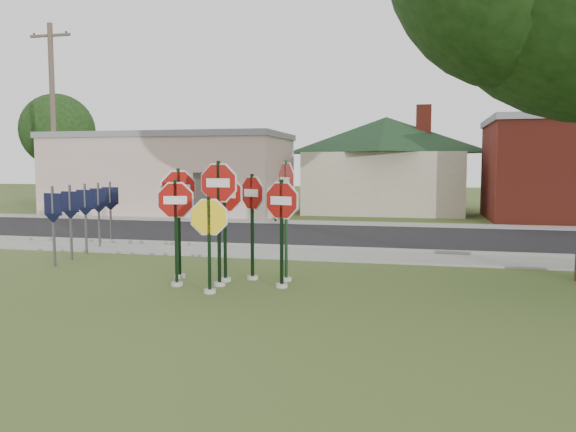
% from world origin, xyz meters
% --- Properties ---
extents(ground, '(120.00, 120.00, 0.00)m').
position_xyz_m(ground, '(0.00, 0.00, 0.00)').
color(ground, '#39501E').
rests_on(ground, ground).
extents(sidewalk_near, '(60.00, 1.60, 0.06)m').
position_xyz_m(sidewalk_near, '(0.00, 5.50, 0.03)').
color(sidewalk_near, gray).
rests_on(sidewalk_near, ground).
extents(road, '(60.00, 7.00, 0.04)m').
position_xyz_m(road, '(0.00, 10.00, 0.02)').
color(road, black).
rests_on(road, ground).
extents(sidewalk_far, '(60.00, 1.60, 0.06)m').
position_xyz_m(sidewalk_far, '(0.00, 14.30, 0.03)').
color(sidewalk_far, gray).
rests_on(sidewalk_far, ground).
extents(curb, '(60.00, 0.20, 0.14)m').
position_xyz_m(curb, '(0.00, 6.50, 0.07)').
color(curb, gray).
rests_on(curb, ground).
extents(stop_sign_center, '(1.12, 0.24, 2.71)m').
position_xyz_m(stop_sign_center, '(-0.20, 1.25, 1.71)').
color(stop_sign_center, '#A4A199').
rests_on(stop_sign_center, ground).
extents(stop_sign_yellow, '(0.98, 0.24, 2.00)m').
position_xyz_m(stop_sign_yellow, '(-0.16, 0.56, 1.16)').
color(stop_sign_yellow, '#A4A199').
rests_on(stop_sign_yellow, ground).
extents(stop_sign_left, '(1.01, 0.29, 2.31)m').
position_xyz_m(stop_sign_left, '(-1.07, 1.05, 1.40)').
color(stop_sign_left, '#A4A199').
rests_on(stop_sign_left, ground).
extents(stop_sign_right, '(1.02, 0.33, 2.32)m').
position_xyz_m(stop_sign_right, '(1.10, 1.39, 1.41)').
color(stop_sign_right, '#A4A199').
rests_on(stop_sign_right, ground).
extents(stop_sign_back_right, '(0.86, 0.59, 2.42)m').
position_xyz_m(stop_sign_back_right, '(0.28, 2.04, 1.48)').
color(stop_sign_back_right, '#A4A199').
rests_on(stop_sign_back_right, ground).
extents(stop_sign_back_left, '(1.10, 0.24, 2.45)m').
position_xyz_m(stop_sign_back_left, '(-0.23, 1.71, 1.51)').
color(stop_sign_back_left, '#A4A199').
rests_on(stop_sign_back_left, ground).
extents(stop_sign_far_right, '(0.67, 0.95, 2.74)m').
position_xyz_m(stop_sign_far_right, '(1.03, 2.05, 1.73)').
color(stop_sign_far_right, '#A4A199').
rests_on(stop_sign_far_right, ground).
extents(stop_sign_far_left, '(0.81, 0.82, 2.56)m').
position_xyz_m(stop_sign_far_left, '(-1.36, 1.84, 1.60)').
color(stop_sign_far_left, '#A4A199').
rests_on(stop_sign_far_left, ground).
extents(route_sign_row, '(1.43, 4.63, 2.00)m').
position_xyz_m(route_sign_row, '(-5.40, 4.50, 1.22)').
color(route_sign_row, '#59595E').
rests_on(route_sign_row, ground).
extents(building_stucco, '(12.20, 6.20, 4.20)m').
position_xyz_m(building_stucco, '(-9.00, 18.00, 2.15)').
color(building_stucco, beige).
rests_on(building_stucco, ground).
extents(building_house, '(11.60, 11.60, 6.20)m').
position_xyz_m(building_house, '(2.00, 22.00, 3.65)').
color(building_house, '#BDB396').
rests_on(building_house, ground).
extents(utility_pole_near, '(2.20, 0.26, 9.50)m').
position_xyz_m(utility_pole_near, '(-14.00, 15.20, 4.97)').
color(utility_pole_near, '#453A2E').
rests_on(utility_pole_near, ground).
extents(bg_tree_left, '(4.90, 4.90, 7.35)m').
position_xyz_m(bg_tree_left, '(-20.00, 24.00, 4.88)').
color(bg_tree_left, '#311E15').
rests_on(bg_tree_left, ground).
extents(pedestrian, '(0.67, 0.52, 1.63)m').
position_xyz_m(pedestrian, '(-2.24, 14.34, 0.88)').
color(pedestrian, black).
rests_on(pedestrian, sidewalk_far).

